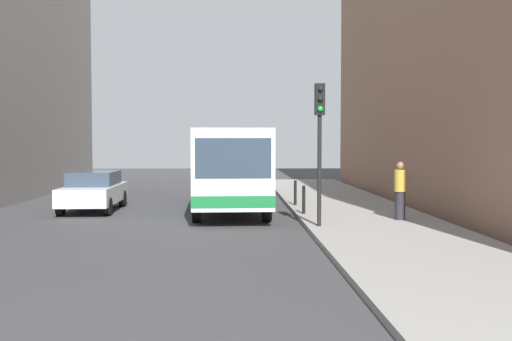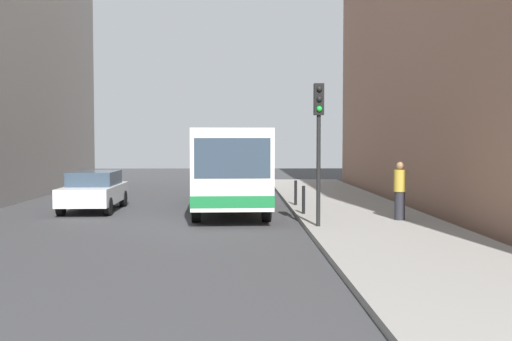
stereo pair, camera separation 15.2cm
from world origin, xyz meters
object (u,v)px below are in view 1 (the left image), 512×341
at_px(pedestrian_near_signal, 400,191).
at_px(bollard_near, 304,200).
at_px(car_beside_bus, 94,190).
at_px(bollard_mid, 295,193).
at_px(traffic_light, 320,127).
at_px(bus, 229,164).

bearing_deg(pedestrian_near_signal, bollard_near, 156.30).
relative_size(car_beside_bus, bollard_mid, 4.66).
bearing_deg(traffic_light, bus, 113.36).
xyz_separation_m(traffic_light, bollard_near, (-0.10, 3.05, -2.38)).
relative_size(bus, traffic_light, 2.71).
distance_m(traffic_light, bollard_near, 3.87).
bearing_deg(bus, traffic_light, 111.53).
distance_m(car_beside_bus, bollard_mid, 7.62).
xyz_separation_m(bus, bollard_near, (2.56, -3.11, -1.10)).
relative_size(bollard_near, pedestrian_near_signal, 0.52).
bearing_deg(traffic_light, bollard_mid, 90.97).
bearing_deg(car_beside_bus, bus, -173.05).
bearing_deg(pedestrian_near_signal, bus, 145.59).
relative_size(bus, pedestrian_near_signal, 6.13).
xyz_separation_m(bus, bollard_mid, (2.56, -0.24, -1.10)).
height_order(bus, car_beside_bus, bus).
relative_size(bus, bollard_mid, 11.68).
xyz_separation_m(traffic_light, bollard_mid, (-0.10, 5.92, -2.38)).
height_order(car_beside_bus, bollard_mid, car_beside_bus).
bearing_deg(car_beside_bus, traffic_light, 143.84).
distance_m(traffic_light, pedestrian_near_signal, 3.61).
relative_size(car_beside_bus, pedestrian_near_signal, 2.44).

